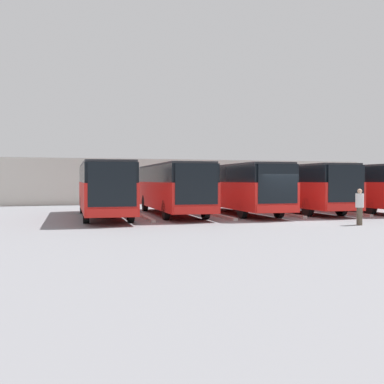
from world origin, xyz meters
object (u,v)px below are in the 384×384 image
at_px(bus_3, 172,187).
at_px(pedestrian, 360,206).
at_px(bus_4, 104,187).
at_px(bus_2, 239,186).
at_px(bus_0, 352,186).
at_px(bus_1, 296,186).

xyz_separation_m(bus_3, pedestrian, (-6.84, 9.40, -0.82)).
bearing_deg(bus_4, bus_2, -173.75).
height_order(bus_3, pedestrian, bus_3).
relative_size(bus_3, bus_4, 1.00).
distance_m(bus_0, bus_1, 4.36).
xyz_separation_m(bus_1, bus_2, (4.36, 0.22, 0.00)).
xyz_separation_m(bus_2, pedestrian, (-2.47, 8.99, -0.82)).
xyz_separation_m(bus_0, bus_4, (17.45, 0.47, 0.00)).
bearing_deg(bus_1, pedestrian, 82.15).
distance_m(bus_0, bus_4, 17.46).
relative_size(bus_1, bus_3, 1.00).
height_order(bus_3, bus_4, same).
bearing_deg(pedestrian, bus_0, 160.73).
xyz_separation_m(bus_0, bus_3, (13.09, -0.32, 0.00)).
bearing_deg(bus_4, pedestrian, 146.19).
bearing_deg(bus_4, bus_1, -173.63).
xyz_separation_m(bus_3, bus_4, (4.36, 0.79, 0.00)).
relative_size(bus_0, bus_4, 1.00).
height_order(bus_2, bus_3, same).
xyz_separation_m(bus_1, bus_4, (13.09, 0.60, 0.00)).
height_order(bus_1, bus_3, same).
distance_m(bus_1, pedestrian, 9.44).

